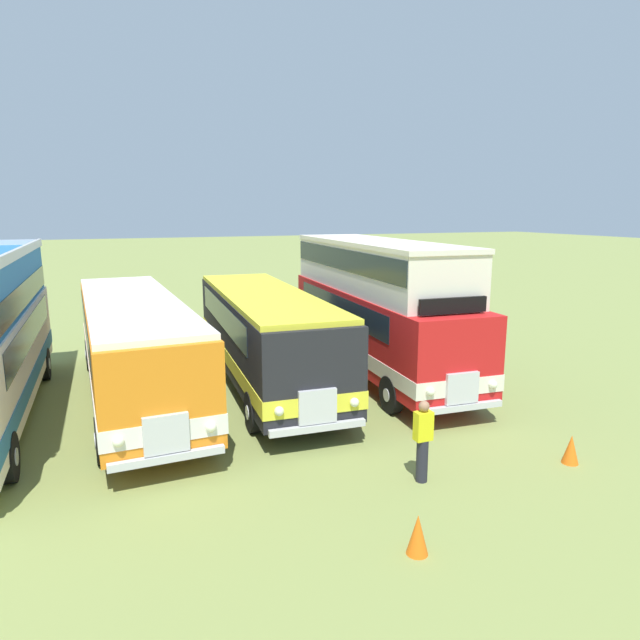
{
  "coord_description": "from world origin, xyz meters",
  "views": [
    {
      "loc": [
        -0.75,
        -16.29,
        5.47
      ],
      "look_at": [
        6.09,
        0.97,
        1.79
      ],
      "focal_mm": 31.18,
      "sensor_mm": 36.0,
      "label": 1
    }
  ],
  "objects_px": {
    "bus_third_in_row": "(134,340)",
    "cone_mid_row": "(418,534)",
    "bus_fifth_in_row": "(376,301)",
    "cone_near_end": "(571,449)",
    "bus_fourth_in_row": "(264,331)",
    "marshal_person": "(423,440)"
  },
  "relations": [
    {
      "from": "bus_third_in_row",
      "to": "bus_fourth_in_row",
      "type": "bearing_deg",
      "value": -1.99
    },
    {
      "from": "bus_third_in_row",
      "to": "marshal_person",
      "type": "relative_size",
      "value": 6.74
    },
    {
      "from": "bus_fourth_in_row",
      "to": "cone_near_end",
      "type": "height_order",
      "value": "bus_fourth_in_row"
    },
    {
      "from": "bus_third_in_row",
      "to": "bus_fourth_in_row",
      "type": "relative_size",
      "value": 1.09
    },
    {
      "from": "bus_fourth_in_row",
      "to": "marshal_person",
      "type": "relative_size",
      "value": 6.19
    },
    {
      "from": "bus_fifth_in_row",
      "to": "cone_mid_row",
      "type": "height_order",
      "value": "bus_fifth_in_row"
    },
    {
      "from": "cone_near_end",
      "to": "cone_mid_row",
      "type": "xyz_separation_m",
      "value": [
        -4.86,
        -1.6,
        0.02
      ]
    },
    {
      "from": "marshal_person",
      "to": "cone_mid_row",
      "type": "bearing_deg",
      "value": -123.34
    },
    {
      "from": "bus_third_in_row",
      "to": "bus_fourth_in_row",
      "type": "distance_m",
      "value": 3.88
    },
    {
      "from": "bus_fourth_in_row",
      "to": "cone_mid_row",
      "type": "height_order",
      "value": "bus_fourth_in_row"
    },
    {
      "from": "bus_fifth_in_row",
      "to": "cone_mid_row",
      "type": "xyz_separation_m",
      "value": [
        -4.06,
        -9.42,
        -2.13
      ]
    },
    {
      "from": "bus_fourth_in_row",
      "to": "cone_near_end",
      "type": "distance_m",
      "value": 9.28
    },
    {
      "from": "bus_fourth_in_row",
      "to": "cone_mid_row",
      "type": "relative_size",
      "value": 15.68
    },
    {
      "from": "bus_third_in_row",
      "to": "cone_mid_row",
      "type": "distance_m",
      "value": 10.41
    },
    {
      "from": "cone_near_end",
      "to": "cone_mid_row",
      "type": "bearing_deg",
      "value": -161.77
    },
    {
      "from": "cone_near_end",
      "to": "marshal_person",
      "type": "height_order",
      "value": "marshal_person"
    },
    {
      "from": "cone_near_end",
      "to": "bus_third_in_row",
      "type": "bearing_deg",
      "value": 136.86
    },
    {
      "from": "bus_fourth_in_row",
      "to": "cone_near_end",
      "type": "xyz_separation_m",
      "value": [
        4.68,
        -7.89,
        -1.43
      ]
    },
    {
      "from": "bus_fourth_in_row",
      "to": "bus_fifth_in_row",
      "type": "relative_size",
      "value": 1.01
    },
    {
      "from": "bus_fifth_in_row",
      "to": "cone_mid_row",
      "type": "distance_m",
      "value": 10.48
    },
    {
      "from": "bus_fifth_in_row",
      "to": "marshal_person",
      "type": "xyz_separation_m",
      "value": [
        -2.68,
        -7.33,
        -1.58
      ]
    },
    {
      "from": "bus_fifth_in_row",
      "to": "cone_near_end",
      "type": "xyz_separation_m",
      "value": [
        0.8,
        -7.82,
        -2.15
      ]
    }
  ]
}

